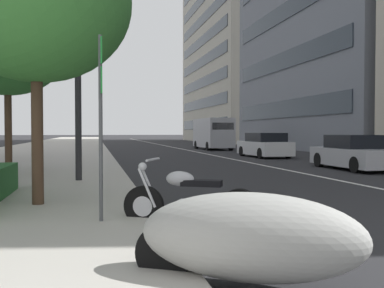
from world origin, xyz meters
name	(u,v)px	position (x,y,z in m)	size (l,w,h in m)	color
sidewalk_right_plaza	(45,151)	(30.00, 11.10, 0.07)	(160.00, 9.21, 0.15)	#B2ADA3
lane_centre_stripe	(179,148)	(35.00, 0.00, 0.00)	(110.00, 0.16, 0.01)	silver
motorcycle_by_sign_pole	(248,237)	(-0.02, 6.07, 0.52)	(1.75, 2.31, 0.96)	#9E9E99
motorcycle_nearest_camera	(189,202)	(2.76, 6.05, 0.42)	(1.12, 2.04, 1.11)	black
car_mid_block_traffic	(356,153)	(11.85, -2.85, 0.65)	(4.49, 2.07, 1.41)	#B7B7BC
car_following_behind	(265,146)	(20.65, -2.47, 0.69)	(4.41, 2.05, 1.46)	silver
delivery_van_ahead	(213,133)	(32.18, -2.43, 1.42)	(5.67, 2.29, 2.65)	#B7B7BC
parking_sign_by_curb	(101,105)	(2.91, 7.41, 1.95)	(0.32, 0.06, 2.88)	#47494C
street_lamp_with_banners	(92,12)	(8.90, 7.55, 4.96)	(1.26, 2.75, 8.02)	#232326
street_tree_by_lamp_post	(36,1)	(4.80, 8.57, 4.01)	(3.61, 3.61, 5.40)	#473323
street_tree_near_plaza_corner	(7,46)	(10.69, 10.16, 4.22)	(3.64, 3.64, 5.63)	#473323
office_tower_near_left	(266,36)	(60.65, -18.79, 16.53)	(29.13, 20.69, 33.05)	#B7B2A3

